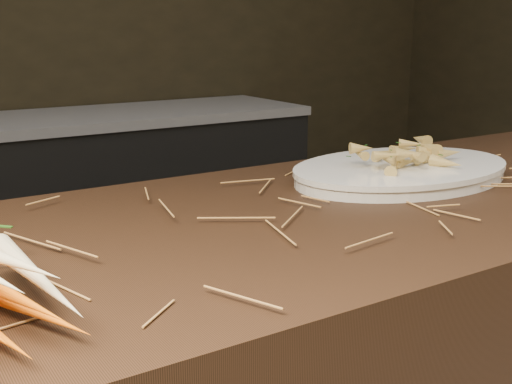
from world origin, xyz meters
The scene contains 5 objects.
back_counter centered at (0.30, 2.18, 0.42)m, with size 1.82×0.62×0.84m.
straw_bedding centered at (0.00, 0.30, 0.91)m, with size 1.40×0.60×0.02m, color #A4723A, non-canonical shape.
serving_platter centered at (0.31, 0.38, 0.91)m, with size 0.49×0.33×0.03m, color white, non-canonical shape.
roasted_veg_heap centered at (0.31, 0.38, 0.95)m, with size 0.24×0.18×0.05m, color #B28941, non-canonical shape.
serving_fork centered at (0.49, 0.36, 0.93)m, with size 0.02×0.19×0.00m, color silver.
Camera 1 is at (-0.64, -0.55, 1.21)m, focal length 45.00 mm.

